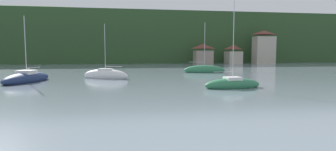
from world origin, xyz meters
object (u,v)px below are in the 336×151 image
shore_building_central (264,48)px  sailboat_mid_5 (233,84)px  sailboat_far_7 (106,75)px  sailboat_far_3 (27,79)px  shore_building_west (203,54)px  sailboat_far_6 (204,70)px  shore_building_westcentral (233,54)px

shore_building_central → sailboat_mid_5: shore_building_central is taller
shore_building_central → sailboat_far_7: 63.68m
sailboat_far_3 → shore_building_west: bearing=158.4°
shore_building_west → shore_building_central: bearing=-0.5°
sailboat_far_6 → sailboat_far_7: size_ratio=1.18×
sailboat_mid_5 → sailboat_far_7: 18.69m
sailboat_far_3 → sailboat_far_6: sailboat_far_6 is taller
shore_building_west → shore_building_westcentral: size_ratio=1.04×
sailboat_far_3 → sailboat_far_7: bearing=125.6°
shore_building_central → sailboat_mid_5: bearing=-121.3°
shore_building_west → shore_building_central: shore_building_central is taller
shore_building_west → shore_building_central: 20.52m
shore_building_westcentral → sailboat_far_3: sailboat_far_3 is taller
shore_building_west → sailboat_mid_5: size_ratio=0.69×
shore_building_west → sailboat_far_3: 58.46m
shore_building_west → sailboat_far_6: (-9.68, -33.96, -2.70)m
sailboat_far_3 → sailboat_far_6: bearing=130.7°
shore_building_westcentral → sailboat_mid_5: size_ratio=0.66×
shore_building_west → sailboat_mid_5: sailboat_mid_5 is taller
sailboat_mid_5 → shore_building_westcentral: bearing=62.3°
shore_building_westcentral → sailboat_far_7: bearing=-130.8°
shore_building_central → sailboat_far_3: shore_building_central is taller
shore_building_west → shore_building_central: (20.41, -0.19, 2.14)m
sailboat_mid_5 → sailboat_far_6: (3.17, 20.93, 0.07)m
shore_building_westcentral → shore_building_central: 10.47m
shore_building_westcentral → sailboat_far_3: (-46.52, -46.12, -2.60)m
shore_building_west → sailboat_far_3: bearing=-128.4°
shore_building_central → sailboat_far_3: bearing=-141.2°
shore_building_central → sailboat_mid_5: size_ratio=1.16×
sailboat_far_3 → sailboat_far_6: size_ratio=0.90×
shore_building_westcentral → sailboat_far_3: 65.56m
shore_building_central → sailboat_far_6: 45.49m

